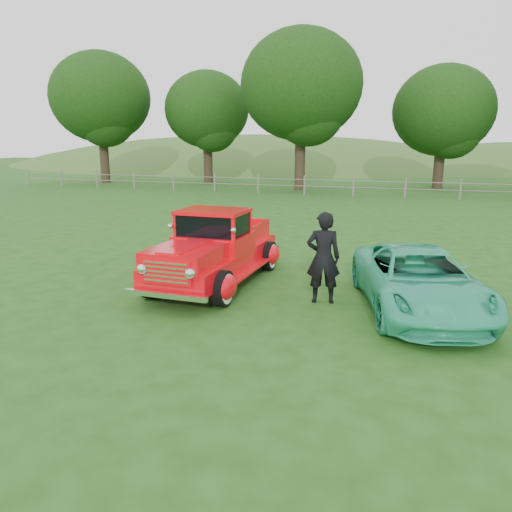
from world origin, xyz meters
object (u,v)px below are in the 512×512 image
(man, at_px, (323,258))
(tree_near_west, at_px, (301,85))
(tree_far_west, at_px, (100,98))
(red_pickup, at_px, (215,251))
(teal_sedan, at_px, (419,281))
(tree_mid_west, at_px, (207,110))
(tree_near_east, at_px, (443,111))

(man, bearing_deg, tree_near_west, -89.80)
(tree_far_west, bearing_deg, red_pickup, -51.18)
(red_pickup, distance_m, man, 2.78)
(tree_near_west, relative_size, teal_sedan, 2.32)
(tree_near_west, xyz_separation_m, teal_sedan, (7.78, -23.42, -6.17))
(tree_far_west, height_order, man, tree_far_west)
(tree_mid_west, xyz_separation_m, tree_near_west, (8.00, -3.00, 1.25))
(tree_near_west, bearing_deg, tree_mid_west, 159.44)
(tree_far_west, height_order, teal_sedan, tree_far_west)
(man, bearing_deg, tree_mid_west, -76.19)
(tree_far_west, relative_size, red_pickup, 1.98)
(tree_far_west, xyz_separation_m, tree_near_west, (16.00, -1.00, 0.31))
(tree_mid_west, relative_size, man, 4.38)
(red_pickup, relative_size, teal_sedan, 1.12)
(tree_mid_west, height_order, teal_sedan, tree_mid_west)
(tree_near_west, xyz_separation_m, man, (5.87, -23.47, -5.83))
(tree_mid_west, bearing_deg, tree_far_west, -165.96)
(tree_far_west, height_order, tree_mid_west, tree_far_west)
(tree_mid_west, bearing_deg, red_pickup, -66.61)
(tree_far_west, bearing_deg, tree_near_east, 6.84)
(tree_mid_west, height_order, tree_near_east, tree_mid_west)
(tree_mid_west, distance_m, tree_near_west, 8.63)
(red_pickup, bearing_deg, tree_near_east, 79.14)
(red_pickup, distance_m, teal_sedan, 4.65)
(tree_near_east, bearing_deg, red_pickup, -102.25)
(tree_near_west, distance_m, teal_sedan, 25.44)
(red_pickup, bearing_deg, tree_near_west, 99.30)
(tree_near_west, bearing_deg, man, -75.96)
(tree_mid_west, xyz_separation_m, tree_near_east, (17.00, 1.00, -0.30))
(tree_far_west, relative_size, man, 5.14)
(tree_far_west, distance_m, tree_near_west, 16.03)
(tree_near_east, distance_m, red_pickup, 27.82)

